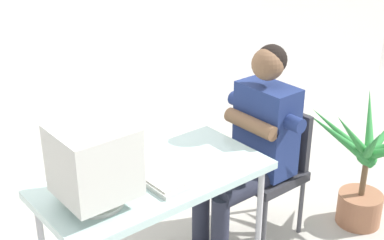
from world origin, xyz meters
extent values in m
cylinder|color=#B7B7BC|center=(0.56, -0.24, 0.35)|extent=(0.04, 0.04, 0.71)
cylinder|color=#B7B7BC|center=(0.56, 0.24, 0.35)|extent=(0.04, 0.04, 0.71)
cube|color=silver|center=(0.00, 0.00, 0.73)|extent=(1.24, 0.61, 0.04)
cylinder|color=silver|center=(-0.37, -0.05, 0.76)|extent=(0.26, 0.26, 0.02)
cylinder|color=silver|center=(-0.37, -0.05, 0.80)|extent=(0.06, 0.06, 0.05)
cube|color=silver|center=(-0.37, -0.05, 0.99)|extent=(0.34, 0.34, 0.34)
cube|color=black|center=(-0.20, -0.05, 0.99)|extent=(0.01, 0.29, 0.28)
cube|color=silver|center=(-0.03, -0.02, 0.76)|extent=(0.16, 0.44, 0.02)
cube|color=beige|center=(-0.03, -0.02, 0.78)|extent=(0.14, 0.39, 0.01)
cylinder|color=#4C4C51|center=(0.70, -0.16, 0.20)|extent=(0.03, 0.03, 0.40)
cylinder|color=#4C4C51|center=(1.05, -0.16, 0.20)|extent=(0.03, 0.03, 0.40)
cylinder|color=#4C4C51|center=(0.70, 0.19, 0.20)|extent=(0.03, 0.03, 0.40)
cylinder|color=#4C4C51|center=(1.05, 0.19, 0.20)|extent=(0.03, 0.03, 0.40)
cube|color=#2D2D33|center=(0.88, 0.01, 0.43)|extent=(0.41, 0.41, 0.06)
cube|color=#2D2D33|center=(1.06, 0.01, 0.65)|extent=(0.04, 0.37, 0.38)
cube|color=navy|center=(0.86, 0.01, 0.77)|extent=(0.22, 0.38, 0.57)
sphere|color=brown|center=(0.84, 0.01, 1.19)|extent=(0.20, 0.20, 0.20)
sphere|color=black|center=(0.87, 0.01, 1.21)|extent=(0.19, 0.19, 0.19)
cylinder|color=#262838|center=(0.63, -0.08, 0.48)|extent=(0.45, 0.14, 0.14)
cylinder|color=#262838|center=(0.63, 0.10, 0.48)|extent=(0.45, 0.14, 0.14)
cylinder|color=#262838|center=(0.41, -0.08, 0.24)|extent=(0.11, 0.11, 0.48)
cylinder|color=#262838|center=(0.41, 0.10, 0.24)|extent=(0.11, 0.11, 0.48)
cylinder|color=navy|center=(0.84, -0.20, 0.89)|extent=(0.09, 0.14, 0.09)
cylinder|color=navy|center=(0.84, 0.23, 0.89)|extent=(0.09, 0.14, 0.09)
cylinder|color=brown|center=(0.72, 0.01, 0.84)|extent=(0.09, 0.38, 0.09)
cylinder|color=#9E6647|center=(1.46, -0.34, 0.11)|extent=(0.30, 0.30, 0.22)
cylinder|color=brown|center=(1.46, -0.34, 0.37)|extent=(0.04, 0.04, 0.30)
cone|color=#328A3F|center=(1.66, -0.32, 0.60)|extent=(0.54, 0.14, 0.28)
cone|color=#328A3F|center=(1.59, -0.25, 0.67)|extent=(0.39, 0.33, 0.45)
cone|color=#328A3F|center=(1.43, -0.14, 0.61)|extent=(0.12, 0.53, 0.30)
cone|color=#328A3F|center=(1.33, -0.21, 0.64)|extent=(0.36, 0.43, 0.40)
cone|color=#328A3F|center=(1.31, -0.33, 0.68)|extent=(0.43, 0.12, 0.46)
cone|color=#328A3F|center=(1.33, -0.44, 0.67)|extent=(0.39, 0.33, 0.45)
camera|label=1|loc=(-1.38, -2.01, 2.17)|focal=49.85mm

